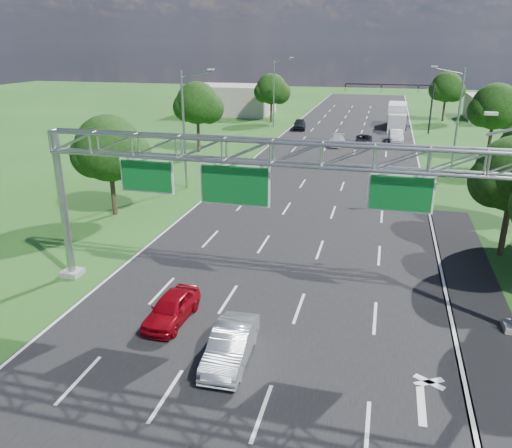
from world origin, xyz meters
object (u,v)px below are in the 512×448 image
(sign_gantry, at_px, (273,165))
(silver_sedan, at_px, (231,345))
(red_coupe, at_px, (172,308))
(traffic_signal, at_px, (406,95))
(box_truck, at_px, (397,116))

(sign_gantry, distance_m, silver_sedan, 8.17)
(sign_gantry, distance_m, red_coupe, 8.03)
(sign_gantry, bearing_deg, red_coupe, -142.57)
(traffic_signal, relative_size, silver_sedan, 2.83)
(red_coupe, bearing_deg, traffic_signal, 80.81)
(traffic_signal, bearing_deg, box_truck, 100.61)
(red_coupe, bearing_deg, sign_gantry, 39.51)
(traffic_signal, bearing_deg, red_coupe, -101.27)
(sign_gantry, xyz_separation_m, silver_sedan, (-0.48, -5.32, -6.18))
(silver_sedan, bearing_deg, box_truck, 81.48)
(traffic_signal, relative_size, red_coupe, 3.14)
(red_coupe, bearing_deg, silver_sedan, -30.24)
(sign_gantry, xyz_separation_m, traffic_signal, (7.15, 53.00, -1.72))
(sign_gantry, bearing_deg, silver_sedan, -95.20)
(box_truck, bearing_deg, sign_gantry, -95.03)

